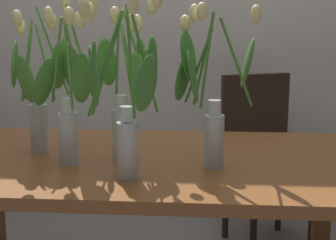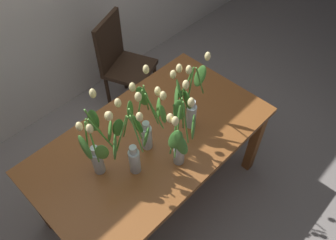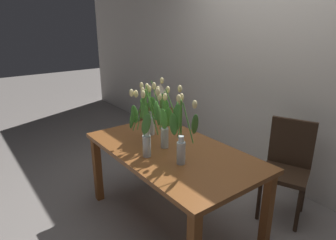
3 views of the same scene
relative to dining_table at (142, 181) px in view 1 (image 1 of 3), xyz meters
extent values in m
cube|color=brown|center=(0.00, 0.00, 0.07)|extent=(1.60, 0.90, 0.04)
cube|color=brown|center=(0.74, 0.39, -0.30)|extent=(0.07, 0.07, 0.70)
cylinder|color=silver|center=(0.26, -0.11, 0.18)|extent=(0.07, 0.07, 0.18)
cylinder|color=silver|center=(0.26, -0.11, 0.30)|extent=(0.04, 0.04, 0.05)
cylinder|color=silver|center=(0.26, -0.11, 0.15)|extent=(0.06, 0.06, 0.11)
cylinder|color=#478433|center=(0.33, -0.10, 0.44)|extent=(0.12, 0.02, 0.29)
ellipsoid|color=#F4E093|center=(0.38, -0.10, 0.60)|extent=(0.04, 0.04, 0.06)
ellipsoid|color=#427F33|center=(0.36, -0.07, 0.44)|extent=(0.06, 0.10, 0.18)
cylinder|color=#478433|center=(0.22, -0.08, 0.45)|extent=(0.07, 0.06, 0.30)
ellipsoid|color=#F4E093|center=(0.19, -0.05, 0.60)|extent=(0.04, 0.04, 0.06)
ellipsoid|color=#427F33|center=(0.17, -0.07, 0.46)|extent=(0.09, 0.09, 0.17)
cylinder|color=#478433|center=(0.23, -0.10, 0.45)|extent=(0.05, 0.01, 0.31)
ellipsoid|color=#F4E093|center=(0.21, -0.10, 0.61)|extent=(0.04, 0.04, 0.06)
ellipsoid|color=#427F33|center=(0.19, -0.13, 0.40)|extent=(0.06, 0.07, 0.17)
cylinder|color=#478433|center=(0.20, -0.07, 0.43)|extent=(0.10, 0.07, 0.26)
ellipsoid|color=#F4E093|center=(0.16, -0.04, 0.57)|extent=(0.04, 0.04, 0.06)
ellipsoid|color=#427F33|center=(0.15, -0.07, 0.40)|extent=(0.09, 0.09, 0.18)
cylinder|color=silver|center=(-0.39, 0.05, 0.18)|extent=(0.07, 0.07, 0.18)
cylinder|color=silver|center=(-0.39, 0.05, 0.30)|extent=(0.04, 0.04, 0.05)
cylinder|color=silver|center=(-0.39, 0.05, 0.15)|extent=(0.06, 0.06, 0.11)
cylinder|color=#56933D|center=(-0.41, 0.01, 0.44)|extent=(0.04, 0.08, 0.29)
ellipsoid|color=#F4E093|center=(-0.42, -0.03, 0.58)|extent=(0.04, 0.04, 0.06)
ellipsoid|color=#4C8E38|center=(-0.40, -0.04, 0.37)|extent=(0.10, 0.06, 0.18)
cylinder|color=#56933D|center=(-0.34, 0.08, 0.46)|extent=(0.10, 0.06, 0.33)
ellipsoid|color=#F4E093|center=(-0.29, 0.11, 0.63)|extent=(0.04, 0.04, 0.06)
ellipsoid|color=#4C8E38|center=(-0.31, 0.13, 0.43)|extent=(0.07, 0.08, 0.18)
cylinder|color=#56933D|center=(-0.42, 0.04, 0.42)|extent=(0.05, 0.02, 0.26)
ellipsoid|color=#F4E093|center=(-0.44, 0.04, 0.55)|extent=(0.04, 0.04, 0.06)
ellipsoid|color=#4C8E38|center=(-0.45, 0.01, 0.42)|extent=(0.03, 0.12, 0.18)
cylinder|color=#56933D|center=(-0.34, 0.01, 0.43)|extent=(0.09, 0.07, 0.27)
ellipsoid|color=#F4E093|center=(-0.30, -0.02, 0.57)|extent=(0.04, 0.04, 0.06)
ellipsoid|color=#4C8E38|center=(-0.29, 0.01, 0.42)|extent=(0.08, 0.09, 0.17)
cylinder|color=silver|center=(-0.24, -0.10, 0.18)|extent=(0.07, 0.07, 0.18)
cylinder|color=silver|center=(-0.24, -0.10, 0.30)|extent=(0.04, 0.04, 0.05)
cylinder|color=silver|center=(-0.24, -0.10, 0.15)|extent=(0.06, 0.06, 0.11)
cylinder|color=#56933D|center=(-0.19, -0.09, 0.46)|extent=(0.09, 0.03, 0.33)
ellipsoid|color=#F4E093|center=(-0.14, -0.08, 0.63)|extent=(0.04, 0.04, 0.06)
ellipsoid|color=#427F33|center=(-0.15, -0.05, 0.41)|extent=(0.07, 0.10, 0.18)
cylinder|color=#56933D|center=(-0.22, -0.04, 0.43)|extent=(0.03, 0.11, 0.27)
ellipsoid|color=#F4E093|center=(-0.21, 0.01, 0.58)|extent=(0.04, 0.04, 0.06)
ellipsoid|color=#427F33|center=(-0.24, 0.00, 0.41)|extent=(0.08, 0.06, 0.17)
cylinder|color=#56933D|center=(-0.28, -0.07, 0.44)|extent=(0.07, 0.06, 0.29)
ellipsoid|color=#F4E093|center=(-0.31, -0.04, 0.59)|extent=(0.04, 0.04, 0.06)
ellipsoid|color=#427F33|center=(-0.33, -0.06, 0.37)|extent=(0.10, 0.09, 0.18)
cylinder|color=#56933D|center=(-0.22, -0.13, 0.44)|extent=(0.04, 0.05, 0.30)
ellipsoid|color=#F4E093|center=(-0.21, -0.15, 0.59)|extent=(0.04, 0.04, 0.06)
ellipsoid|color=#427F33|center=(-0.17, -0.15, 0.39)|extent=(0.08, 0.09, 0.17)
cylinder|color=silver|center=(-0.01, -0.25, 0.18)|extent=(0.07, 0.07, 0.18)
cylinder|color=silver|center=(-0.01, -0.25, 0.30)|extent=(0.04, 0.04, 0.05)
cylinder|color=silver|center=(-0.01, -0.25, 0.15)|extent=(0.06, 0.06, 0.11)
cylinder|color=#478433|center=(-0.07, -0.28, 0.45)|extent=(0.10, 0.06, 0.31)
ellipsoid|color=#F4E093|center=(-0.12, -0.31, 0.61)|extent=(0.04, 0.04, 0.06)
ellipsoid|color=#427F33|center=(-0.09, -0.33, 0.42)|extent=(0.07, 0.11, 0.18)
cylinder|color=#478433|center=(-0.07, -0.26, 0.45)|extent=(0.10, 0.03, 0.30)
ellipsoid|color=#F4E093|center=(-0.11, -0.27, 0.60)|extent=(0.04, 0.04, 0.06)
ellipsoid|color=#427F33|center=(-0.10, -0.30, 0.44)|extent=(0.06, 0.12, 0.18)
cylinder|color=#478433|center=(0.01, -0.27, 0.46)|extent=(0.03, 0.04, 0.33)
ellipsoid|color=#F4E093|center=(0.02, -0.29, 0.63)|extent=(0.04, 0.04, 0.06)
ellipsoid|color=#427F33|center=(0.05, -0.29, 0.40)|extent=(0.10, 0.08, 0.18)
cylinder|color=#478433|center=(0.04, -0.22, 0.47)|extent=(0.09, 0.06, 0.34)
ellipsoid|color=#427F33|center=(0.06, -0.18, 0.45)|extent=(0.06, 0.08, 0.17)
cylinder|color=silver|center=(-0.07, -0.03, 0.18)|extent=(0.07, 0.07, 0.18)
cylinder|color=silver|center=(-0.07, -0.03, 0.30)|extent=(0.04, 0.04, 0.05)
cylinder|color=silver|center=(-0.07, -0.03, 0.15)|extent=(0.06, 0.06, 0.11)
cylinder|color=#56933D|center=(-0.08, 0.00, 0.44)|extent=(0.03, 0.06, 0.30)
ellipsoid|color=#F4E093|center=(-0.09, 0.03, 0.60)|extent=(0.04, 0.04, 0.06)
ellipsoid|color=#4C8E38|center=(-0.12, 0.03, 0.43)|extent=(0.08, 0.06, 0.18)
cylinder|color=#56933D|center=(-0.03, -0.08, 0.43)|extent=(0.06, 0.09, 0.27)
ellipsoid|color=#F4E093|center=(-0.01, -0.12, 0.57)|extent=(0.04, 0.04, 0.06)
ellipsoid|color=#4C8E38|center=(0.01, -0.10, 0.39)|extent=(0.11, 0.06, 0.18)
cylinder|color=#56933D|center=(-0.01, 0.02, 0.46)|extent=(0.10, 0.08, 0.32)
ellipsoid|color=#F4E093|center=(0.03, 0.05, 0.62)|extent=(0.04, 0.04, 0.06)
ellipsoid|color=#4C8E38|center=(0.00, 0.06, 0.43)|extent=(0.09, 0.08, 0.18)
cylinder|color=#56933D|center=(-0.03, -0.05, 0.43)|extent=(0.06, 0.05, 0.27)
ellipsoid|color=#F4E093|center=(0.00, -0.07, 0.57)|extent=(0.04, 0.04, 0.06)
ellipsoid|color=#4C8E38|center=(0.02, -0.05, 0.40)|extent=(0.07, 0.08, 0.17)
cube|color=#382619|center=(0.57, 0.89, -0.20)|extent=(0.52, 0.52, 0.04)
cylinder|color=#382619|center=(0.79, 0.80, -0.43)|extent=(0.04, 0.04, 0.43)
cylinder|color=#382619|center=(0.47, 0.67, -0.43)|extent=(0.04, 0.04, 0.43)
cylinder|color=#382619|center=(0.66, 1.11, -0.43)|extent=(0.04, 0.04, 0.43)
cylinder|color=#382619|center=(0.35, 0.98, -0.43)|extent=(0.04, 0.04, 0.43)
cube|color=#382619|center=(0.50, 1.06, 0.05)|extent=(0.38, 0.18, 0.46)
camera|label=1|loc=(0.24, -1.77, 0.59)|focal=54.75mm
camera|label=2|loc=(-0.89, -1.00, 1.83)|focal=35.71mm
camera|label=3|loc=(1.85, -1.43, 1.16)|focal=31.47mm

